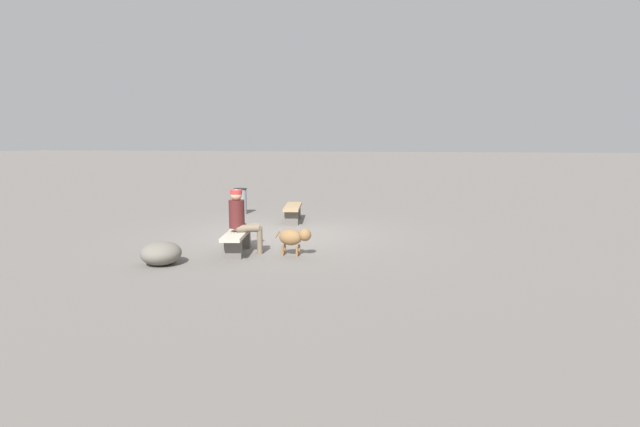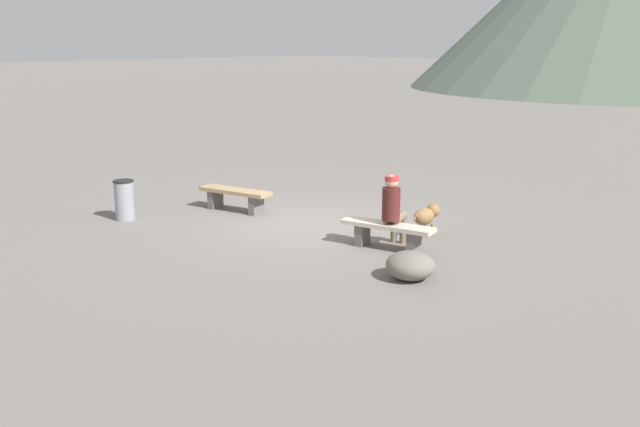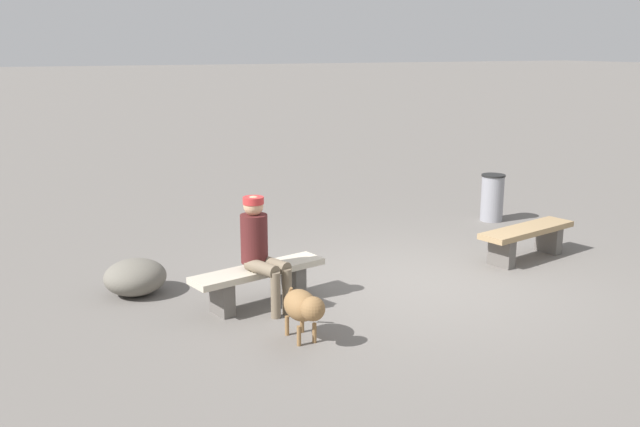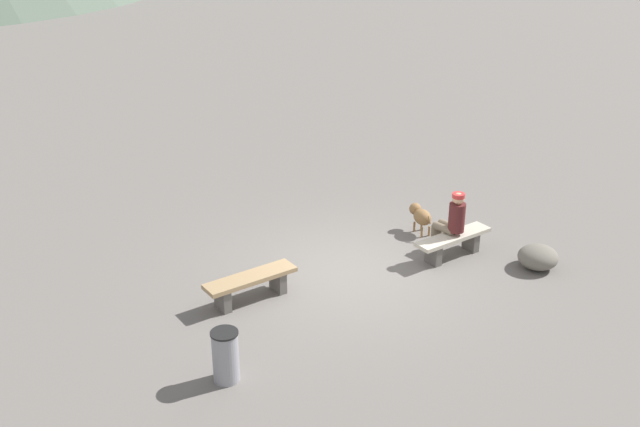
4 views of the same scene
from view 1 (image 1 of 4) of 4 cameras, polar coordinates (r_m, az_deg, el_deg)
name	(u,v)px [view 1 (image 1 of 4)]	position (r m, az deg, el deg)	size (l,w,h in m)	color
ground	(280,236)	(11.97, -4.69, -2.60)	(210.00, 210.00, 0.06)	slate
bench_left	(293,210)	(13.82, -3.20, 0.39)	(1.71, 0.76, 0.47)	#605B56
bench_right	(238,238)	(10.04, -9.60, -2.80)	(1.71, 0.73, 0.45)	#605B56
seated_person	(242,217)	(9.91, -9.15, -0.39)	(0.46, 0.66, 1.31)	#511E1E
dog	(294,237)	(9.66, -3.06, -2.78)	(0.32, 0.75, 0.56)	olive
trash_bin	(241,201)	(15.45, -9.29, 1.43)	(0.41, 0.41, 0.81)	gray
boulder	(161,253)	(9.45, -18.11, -4.44)	(0.74, 0.76, 0.43)	#6B665B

